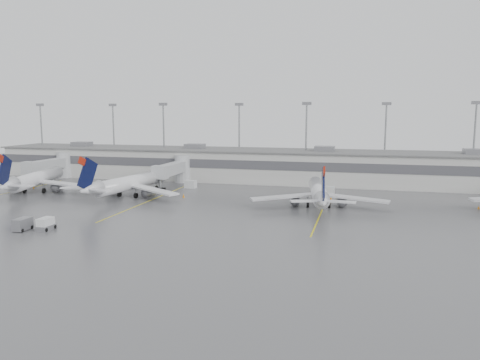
% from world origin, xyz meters
% --- Properties ---
extents(ground, '(260.00, 260.00, 0.00)m').
position_xyz_m(ground, '(0.00, 0.00, 0.00)').
color(ground, '#4C4C4E').
rests_on(ground, ground).
extents(terminal, '(152.00, 17.00, 9.45)m').
position_xyz_m(terminal, '(-0.01, 57.98, 4.17)').
color(terminal, '#B0B0AB').
rests_on(terminal, ground).
extents(light_masts, '(142.40, 8.00, 20.60)m').
position_xyz_m(light_masts, '(0.00, 63.75, 12.03)').
color(light_masts, gray).
rests_on(light_masts, ground).
extents(jet_bridge_left, '(4.00, 17.20, 7.00)m').
position_xyz_m(jet_bridge_left, '(-55.50, 45.72, 3.87)').
color(jet_bridge_left, '#9EA0A3').
rests_on(jet_bridge_left, ground).
extents(jet_bridge_right, '(4.00, 17.20, 7.00)m').
position_xyz_m(jet_bridge_right, '(-20.50, 45.72, 3.87)').
color(jet_bridge_right, '#9EA0A3').
rests_on(jet_bridge_right, ground).
extents(stand_markings, '(105.25, 40.00, 0.01)m').
position_xyz_m(stand_markings, '(-0.00, 24.00, 0.01)').
color(stand_markings, yellow).
rests_on(stand_markings, ground).
extents(jet_far_left, '(27.12, 30.78, 10.15)m').
position_xyz_m(jet_far_left, '(-46.59, 26.36, 3.15)').
color(jet_far_left, silver).
rests_on(jet_far_left, ground).
extents(jet_mid_left, '(27.09, 30.58, 9.93)m').
position_xyz_m(jet_mid_left, '(-23.59, 26.89, 3.09)').
color(jet_mid_left, silver).
rests_on(jet_mid_left, ground).
extents(jet_mid_right, '(25.62, 28.92, 9.39)m').
position_xyz_m(jet_mid_right, '(16.54, 26.26, 2.92)').
color(jet_mid_right, silver).
rests_on(jet_mid_right, ground).
extents(baggage_tug, '(1.92, 2.95, 1.89)m').
position_xyz_m(baggage_tug, '(-22.36, -2.05, 0.74)').
color(baggage_tug, silver).
rests_on(baggage_tug, ground).
extents(baggage_cart, '(1.71, 2.95, 1.89)m').
position_xyz_m(baggage_cart, '(-25.56, -3.25, 0.99)').
color(baggage_cart, slate).
rests_on(baggage_cart, ground).
extents(gse_uld_a, '(2.96, 2.49, 1.79)m').
position_xyz_m(gse_uld_a, '(-53.68, 40.32, 0.89)').
color(gse_uld_a, silver).
rests_on(gse_uld_a, ground).
extents(gse_uld_b, '(2.74, 1.93, 1.85)m').
position_xyz_m(gse_uld_b, '(-15.15, 41.49, 0.92)').
color(gse_uld_b, silver).
rests_on(gse_uld_b, ground).
extents(gse_uld_c, '(2.59, 1.77, 1.80)m').
position_xyz_m(gse_uld_c, '(17.44, 40.61, 0.90)').
color(gse_uld_c, silver).
rests_on(gse_uld_c, ground).
extents(gse_loader, '(3.01, 3.70, 2.00)m').
position_xyz_m(gse_loader, '(-29.88, 42.86, 1.00)').
color(gse_loader, slate).
rests_on(gse_loader, ground).
extents(cone_a, '(0.42, 0.42, 0.67)m').
position_xyz_m(cone_a, '(-51.10, 31.47, 0.34)').
color(cone_a, orange).
rests_on(cone_a, ground).
extents(cone_b, '(0.48, 0.48, 0.77)m').
position_xyz_m(cone_b, '(-12.12, 29.33, 0.38)').
color(cone_b, orange).
rests_on(cone_b, ground).
extents(cone_c, '(0.47, 0.47, 0.74)m').
position_xyz_m(cone_c, '(18.34, 34.69, 0.37)').
color(cone_c, orange).
rests_on(cone_c, ground).
extents(cone_d, '(0.39, 0.39, 0.63)m').
position_xyz_m(cone_d, '(45.73, 32.10, 0.31)').
color(cone_d, orange).
rests_on(cone_d, ground).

